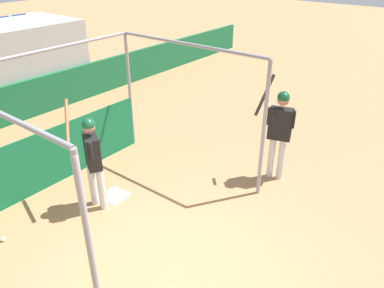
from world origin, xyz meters
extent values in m
plane|color=#A8754C|center=(0.00, 0.00, 0.00)|extent=(60.00, 60.00, 0.00)
cube|color=navy|center=(1.65, 7.17, 1.08)|extent=(0.45, 0.40, 0.10)
cube|color=navy|center=(1.65, 7.35, 1.31)|extent=(0.45, 0.06, 0.40)
cube|color=navy|center=(2.20, 7.17, 1.08)|extent=(0.45, 0.40, 0.10)
cube|color=navy|center=(2.20, 7.35, 1.31)|extent=(0.45, 0.06, 0.40)
cube|color=navy|center=(2.75, 7.17, 1.08)|extent=(0.45, 0.40, 0.10)
cube|color=navy|center=(2.75, 7.35, 1.31)|extent=(0.45, 0.06, 0.40)
cube|color=navy|center=(3.30, 7.17, 1.08)|extent=(0.45, 0.40, 0.10)
cube|color=navy|center=(3.30, 7.35, 1.31)|extent=(0.45, 0.06, 0.40)
cube|color=navy|center=(2.20, 7.97, 1.48)|extent=(0.45, 0.40, 0.10)
cube|color=navy|center=(2.20, 8.15, 1.71)|extent=(0.45, 0.06, 0.40)
cube|color=navy|center=(2.75, 7.97, 1.48)|extent=(0.45, 0.40, 0.10)
cube|color=navy|center=(2.75, 8.15, 1.71)|extent=(0.45, 0.06, 0.40)
cube|color=navy|center=(3.30, 7.97, 1.48)|extent=(0.45, 0.40, 0.10)
cube|color=navy|center=(3.30, 8.15, 1.71)|extent=(0.45, 0.06, 0.40)
cube|color=navy|center=(2.75, 8.77, 1.88)|extent=(0.45, 0.40, 0.10)
cube|color=navy|center=(2.75, 8.95, 2.11)|extent=(0.45, 0.06, 0.40)
cube|color=navy|center=(3.30, 8.77, 1.88)|extent=(0.45, 0.40, 0.10)
cube|color=navy|center=(3.30, 8.95, 2.11)|extent=(0.45, 0.06, 0.40)
cylinder|color=gray|center=(-1.21, 0.08, 1.28)|extent=(0.07, 0.07, 2.56)
cylinder|color=gray|center=(2.52, 0.08, 1.28)|extent=(0.07, 0.07, 2.56)
cylinder|color=gray|center=(2.52, 3.41, 1.28)|extent=(0.07, 0.07, 2.56)
cylinder|color=gray|center=(2.52, 1.74, 2.56)|extent=(0.06, 3.33, 0.06)
cylinder|color=gray|center=(0.66, 3.41, 2.56)|extent=(3.73, 0.06, 0.06)
cube|color=#14663D|center=(0.66, 3.39, 0.58)|extent=(3.66, 0.03, 1.15)
cube|color=white|center=(0.78, 2.13, 0.01)|extent=(0.44, 0.44, 0.02)
cylinder|color=silver|center=(0.43, 2.02, 0.41)|extent=(0.18, 0.18, 0.82)
cylinder|color=silver|center=(0.42, 2.25, 0.41)|extent=(0.18, 0.18, 0.82)
cube|color=black|center=(0.43, 2.13, 1.11)|extent=(0.40, 0.48, 0.58)
sphere|color=#A37556|center=(0.43, 2.13, 1.56)|extent=(0.20, 0.20, 0.20)
sphere|color=#144C2D|center=(0.43, 2.13, 1.60)|extent=(0.21, 0.21, 0.21)
cylinder|color=black|center=(0.29, 1.96, 1.24)|extent=(0.10, 0.10, 0.32)
cylinder|color=black|center=(0.50, 2.35, 1.24)|extent=(0.10, 0.10, 0.32)
cylinder|color=brown|center=(0.29, 2.50, 1.60)|extent=(0.52, 0.62, 0.55)
sphere|color=brown|center=(0.56, 2.28, 1.35)|extent=(0.08, 0.08, 0.08)
cylinder|color=silver|center=(3.25, 0.00, 0.44)|extent=(0.16, 0.16, 0.87)
cylinder|color=silver|center=(3.19, 0.18, 0.44)|extent=(0.16, 0.16, 0.87)
cube|color=black|center=(3.22, 0.09, 1.18)|extent=(0.34, 0.48, 0.62)
sphere|color=#A37556|center=(3.22, 0.09, 1.66)|extent=(0.22, 0.22, 0.22)
sphere|color=#144C2D|center=(3.22, 0.09, 1.71)|extent=(0.23, 0.23, 0.23)
cylinder|color=black|center=(3.25, -0.14, 1.32)|extent=(0.09, 0.09, 0.34)
cylinder|color=black|center=(3.11, 0.29, 1.32)|extent=(0.09, 0.09, 0.34)
cylinder|color=black|center=(3.12, 0.42, 1.71)|extent=(0.52, 0.13, 0.71)
sphere|color=black|center=(3.08, 0.18, 1.37)|extent=(0.08, 0.08, 0.08)
sphere|color=white|center=(-1.12, 2.61, 0.04)|extent=(0.07, 0.07, 0.07)
camera|label=1|loc=(-2.85, -2.52, 4.13)|focal=35.00mm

